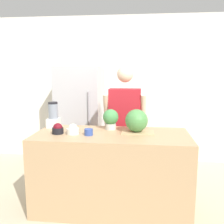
{
  "coord_description": "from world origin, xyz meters",
  "views": [
    {
      "loc": [
        0.33,
        -2.41,
        1.66
      ],
      "look_at": [
        0.0,
        0.44,
        1.17
      ],
      "focal_mm": 40.0,
      "sensor_mm": 36.0,
      "label": 1
    }
  ],
  "objects_px": {
    "person": "(125,126)",
    "watermelon": "(137,121)",
    "bowl_cherries": "(58,129)",
    "bowl_cream": "(73,130)",
    "refrigerator": "(81,117)",
    "blender": "(53,116)",
    "bowl_small_blue": "(89,132)",
    "potted_plant": "(111,118)"
  },
  "relations": [
    {
      "from": "person",
      "to": "watermelon",
      "type": "relative_size",
      "value": 6.4
    },
    {
      "from": "bowl_cherries",
      "to": "bowl_cream",
      "type": "relative_size",
      "value": 0.9
    },
    {
      "from": "watermelon",
      "to": "refrigerator",
      "type": "bearing_deg",
      "value": 128.27
    },
    {
      "from": "watermelon",
      "to": "person",
      "type": "bearing_deg",
      "value": 108.65
    },
    {
      "from": "watermelon",
      "to": "bowl_cream",
      "type": "height_order",
      "value": "watermelon"
    },
    {
      "from": "bowl_cream",
      "to": "blender",
      "type": "height_order",
      "value": "blender"
    },
    {
      "from": "person",
      "to": "bowl_cherries",
      "type": "bearing_deg",
      "value": -138.32
    },
    {
      "from": "bowl_cream",
      "to": "bowl_small_blue",
      "type": "bearing_deg",
      "value": -9.65
    },
    {
      "from": "refrigerator",
      "to": "bowl_small_blue",
      "type": "xyz_separation_m",
      "value": [
        0.44,
        -1.41,
        0.1
      ]
    },
    {
      "from": "potted_plant",
      "to": "refrigerator",
      "type": "bearing_deg",
      "value": 120.77
    },
    {
      "from": "refrigerator",
      "to": "bowl_cherries",
      "type": "distance_m",
      "value": 1.39
    },
    {
      "from": "bowl_small_blue",
      "to": "blender",
      "type": "bearing_deg",
      "value": 148.11
    },
    {
      "from": "person",
      "to": "bowl_small_blue",
      "type": "xyz_separation_m",
      "value": [
        -0.37,
        -0.68,
        0.08
      ]
    },
    {
      "from": "watermelon",
      "to": "bowl_cherries",
      "type": "xyz_separation_m",
      "value": [
        -0.91,
        -0.15,
        -0.09
      ]
    },
    {
      "from": "refrigerator",
      "to": "potted_plant",
      "type": "relative_size",
      "value": 6.75
    },
    {
      "from": "bowl_cream",
      "to": "refrigerator",
      "type": "bearing_deg",
      "value": 100.06
    },
    {
      "from": "blender",
      "to": "potted_plant",
      "type": "distance_m",
      "value": 0.74
    },
    {
      "from": "person",
      "to": "bowl_cherries",
      "type": "height_order",
      "value": "person"
    },
    {
      "from": "bowl_cream",
      "to": "potted_plant",
      "type": "distance_m",
      "value": 0.5
    },
    {
      "from": "refrigerator",
      "to": "watermelon",
      "type": "distance_m",
      "value": 1.59
    },
    {
      "from": "bowl_small_blue",
      "to": "blender",
      "type": "height_order",
      "value": "blender"
    },
    {
      "from": "bowl_small_blue",
      "to": "blender",
      "type": "xyz_separation_m",
      "value": [
        -0.53,
        0.33,
        0.11
      ]
    },
    {
      "from": "bowl_cream",
      "to": "bowl_small_blue",
      "type": "height_order",
      "value": "bowl_cream"
    },
    {
      "from": "refrigerator",
      "to": "bowl_cream",
      "type": "distance_m",
      "value": 1.41
    },
    {
      "from": "person",
      "to": "blender",
      "type": "relative_size",
      "value": 5.16
    },
    {
      "from": "person",
      "to": "potted_plant",
      "type": "distance_m",
      "value": 0.44
    },
    {
      "from": "person",
      "to": "bowl_cream",
      "type": "relative_size",
      "value": 11.73
    },
    {
      "from": "person",
      "to": "bowl_cherries",
      "type": "distance_m",
      "value": 0.99
    },
    {
      "from": "refrigerator",
      "to": "watermelon",
      "type": "relative_size",
      "value": 6.41
    },
    {
      "from": "person",
      "to": "watermelon",
      "type": "bearing_deg",
      "value": -71.35
    },
    {
      "from": "refrigerator",
      "to": "person",
      "type": "relative_size",
      "value": 1.0
    },
    {
      "from": "bowl_small_blue",
      "to": "blender",
      "type": "relative_size",
      "value": 0.29
    },
    {
      "from": "potted_plant",
      "to": "watermelon",
      "type": "bearing_deg",
      "value": -23.61
    },
    {
      "from": "person",
      "to": "bowl_cream",
      "type": "xyz_separation_m",
      "value": [
        -0.56,
        -0.65,
        0.09
      ]
    },
    {
      "from": "watermelon",
      "to": "blender",
      "type": "relative_size",
      "value": 0.81
    },
    {
      "from": "refrigerator",
      "to": "person",
      "type": "distance_m",
      "value": 1.09
    },
    {
      "from": "blender",
      "to": "potted_plant",
      "type": "relative_size",
      "value": 1.31
    },
    {
      "from": "person",
      "to": "bowl_cherries",
      "type": "xyz_separation_m",
      "value": [
        -0.74,
        -0.66,
        0.1
      ]
    },
    {
      "from": "refrigerator",
      "to": "bowl_small_blue",
      "type": "height_order",
      "value": "refrigerator"
    },
    {
      "from": "refrigerator",
      "to": "blender",
      "type": "height_order",
      "value": "refrigerator"
    },
    {
      "from": "refrigerator",
      "to": "bowl_small_blue",
      "type": "relative_size",
      "value": 17.52
    },
    {
      "from": "blender",
      "to": "bowl_cream",
      "type": "bearing_deg",
      "value": -41.46
    }
  ]
}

